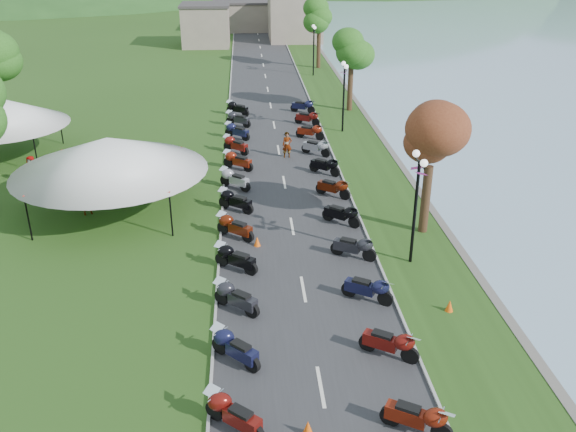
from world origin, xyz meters
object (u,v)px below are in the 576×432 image
object	(u,v)px
vendor_tent_main	(111,175)
pedestrian_b	(104,183)
pedestrian_a	(89,214)
pedestrian_c	(73,186)

from	to	relation	value
vendor_tent_main	pedestrian_b	world-z (taller)	vendor_tent_main
pedestrian_a	pedestrian_b	distance (m)	4.50
pedestrian_a	pedestrian_b	world-z (taller)	pedestrian_a
pedestrian_a	pedestrian_b	size ratio (longest dim) A/B	1.12
pedestrian_a	pedestrian_c	size ratio (longest dim) A/B	0.97
vendor_tent_main	pedestrian_a	bearing A→B (deg)	-160.69
pedestrian_a	pedestrian_c	bearing A→B (deg)	88.06
pedestrian_a	pedestrian_c	xyz separation A→B (m)	(-1.81, 4.00, 0.00)
vendor_tent_main	pedestrian_c	size ratio (longest dim) A/B	3.53
vendor_tent_main	pedestrian_a	distance (m)	2.44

